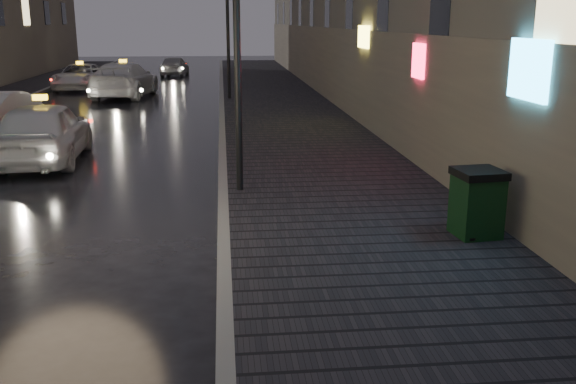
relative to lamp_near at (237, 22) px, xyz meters
name	(u,v)px	position (x,y,z in m)	size (l,w,h in m)	color
ground	(93,340)	(-1.85, -6.00, -3.49)	(120.00, 120.00, 0.00)	black
sidewalk	(277,102)	(2.05, 15.00, -3.41)	(4.60, 58.00, 0.15)	black
curb	(222,103)	(-0.35, 15.00, -3.41)	(0.20, 58.00, 0.15)	slate
curb_far	(7,105)	(-9.25, 15.00, -3.41)	(0.20, 58.00, 0.15)	slate
lamp_near	(237,22)	(0.00, 0.00, 0.00)	(0.36, 0.36, 5.28)	black
lamp_far	(228,21)	(0.00, 16.00, 0.00)	(0.36, 0.36, 5.28)	black
trash_bin	(477,202)	(3.69, -3.29, -2.79)	(0.78, 0.78, 1.09)	black
taxi_near	(43,131)	(-4.85, 3.83, -2.70)	(1.87, 4.64, 1.58)	silver
taxi_mid	(124,80)	(-4.87, 18.19, -2.68)	(2.26, 5.57, 1.62)	silver
taxi_far	(81,77)	(-7.69, 22.19, -2.83)	(2.17, 4.71, 1.31)	silver
car_far	(175,66)	(-3.35, 30.04, -2.85)	(1.51, 3.75, 1.28)	gray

